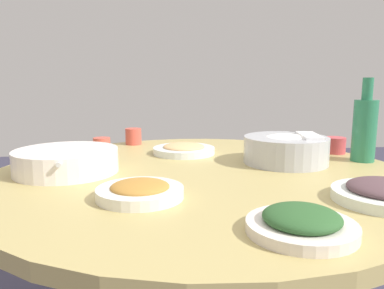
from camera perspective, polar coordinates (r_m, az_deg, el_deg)
round_dining_table at (r=1.12m, az=1.58°, el=-11.17°), size 1.22×1.22×0.72m
rice_bowl at (r=1.21m, az=14.17°, el=-0.71°), size 0.26×0.26×0.09m
soup_bowl at (r=1.12m, az=-18.64°, el=-2.48°), size 0.29×0.32×0.07m
dish_noodles at (r=1.33m, az=-1.25°, el=-0.72°), size 0.22×0.22×0.04m
dish_tofu_braise at (r=0.84m, az=-7.95°, el=-7.02°), size 0.20×0.20×0.04m
dish_greens at (r=0.68m, az=16.40°, el=-11.40°), size 0.19×0.19×0.05m
green_bottle at (r=1.32m, az=24.89°, el=2.30°), size 0.07×0.07×0.27m
tea_cup_near at (r=1.40m, az=-13.63°, el=-0.04°), size 0.06×0.06×0.05m
tea_cup_far at (r=1.55m, az=-8.95°, el=1.24°), size 0.06×0.06×0.07m
tea_cup_side at (r=1.44m, az=21.03°, el=-0.11°), size 0.07×0.07×0.06m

